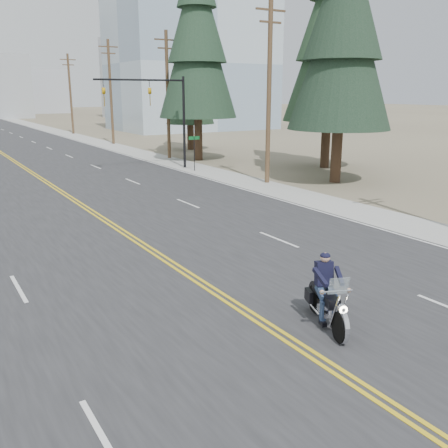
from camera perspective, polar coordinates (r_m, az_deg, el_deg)
The scene contains 15 objects.
sidewalk_right at distance 75.97m, azimuth -17.56°, elevation 9.77°, with size 3.00×200.00×0.01m, color #A5A5A0.
traffic_mast_right at distance 38.91m, azimuth -7.36°, elevation 13.40°, with size 7.10×0.26×7.00m.
street_sign at distance 38.12m, azimuth -3.42°, elevation 8.74°, with size 0.90×0.06×2.62m.
utility_pole_b at distance 32.89m, azimuth 5.17°, elevation 15.04°, with size 2.20×0.30×11.50m.
utility_pole_c at distance 45.82m, azimuth -6.46°, elevation 14.62°, with size 2.20×0.30×11.00m.
utility_pole_d at distance 59.73m, azimuth -12.83°, elevation 14.63°, with size 2.20×0.30×11.50m.
utility_pole_e at distance 75.99m, azimuth -17.15°, elevation 14.14°, with size 2.20×0.30×11.00m.
glass_building at distance 83.28m, azimuth -3.70°, elevation 17.69°, with size 24.00×16.00×20.00m, color #9EB5CC.
haze_bldg_c at distance 122.85m, azimuth -9.38°, elevation 16.14°, with size 16.00×12.00×18.00m, color #B7BCC6.
haze_bldg_e at distance 156.74m, azimuth -20.37°, elevation 14.02°, with size 14.00×14.00×12.00m, color #B7BCC6.
motorcyclist at distance 13.02m, azimuth 11.81°, elevation -7.61°, with size 1.03×2.41×1.88m, color black, non-canonical shape.
conifer_near at distance 34.09m, azimuth 13.55°, elevation 21.54°, with size 6.61×6.61×17.49m.
conifer_mid at distance 40.81m, azimuth 12.18°, elevation 21.12°, with size 6.87×6.87×18.33m.
conifer_tall at distance 44.55m, azimuth -3.10°, elevation 21.00°, with size 6.66×6.66×18.51m.
conifer_far at distance 52.76m, azimuth -3.97°, elevation 16.79°, with size 4.98×4.98×13.34m.
Camera 1 is at (-7.08, -3.43, 5.85)m, focal length 40.00 mm.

